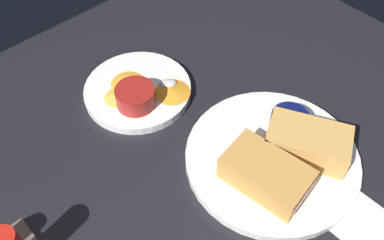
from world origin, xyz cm
name	(u,v)px	position (x,y,z in cm)	size (l,w,h in cm)	color
ground_plane	(232,192)	(0.00, 0.00, -1.50)	(110.00, 110.00, 3.00)	black
plate_sandwich_main	(272,158)	(-0.80, -8.34, 0.80)	(28.65, 28.65, 1.60)	white
sandwich_half_near	(266,174)	(-3.24, -3.47, 4.00)	(14.16, 9.47, 4.80)	#C68C42
sandwich_half_far	(307,142)	(-3.79, -12.89, 4.00)	(15.05, 12.91, 4.80)	tan
ramekin_dark_sauce	(289,122)	(1.15, -14.48, 3.49)	(6.38, 6.38, 3.49)	#0C144C
spoon_by_dark_ramekin	(267,143)	(1.33, -9.24, 1.96)	(2.30, 9.89, 0.80)	silver
plate_chips_companion	(138,90)	(26.42, -1.44, 0.80)	(20.10, 20.10, 1.60)	white
ramekin_light_gravy	(135,96)	(23.41, 1.07, 3.50)	(7.16, 7.16, 3.52)	maroon
spoon_by_gravy_ramekin	(161,84)	(23.89, -5.11, 1.96)	(6.83, 8.96, 0.80)	silver
plantain_chip_scatter	(143,90)	(24.97, -1.67, 1.90)	(16.50, 16.36, 0.60)	gold
paper_napkin_folded	(374,232)	(-19.35, -9.80, 0.20)	(11.00, 9.00, 0.40)	white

